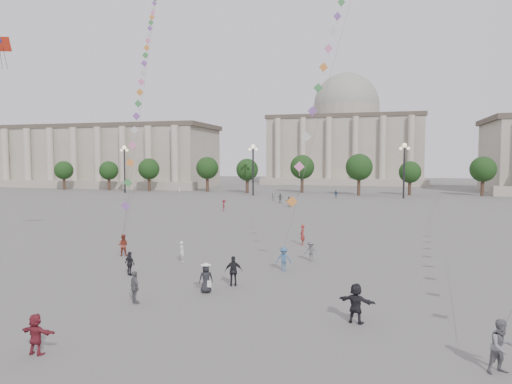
# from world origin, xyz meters

# --- Properties ---
(ground) EXTENTS (360.00, 360.00, 0.00)m
(ground) POSITION_xyz_m (0.00, 0.00, 0.00)
(ground) COLOR #5B5956
(ground) RESTS_ON ground
(hall_west) EXTENTS (84.00, 26.22, 17.20)m
(hall_west) POSITION_xyz_m (-75.00, 93.89, 8.43)
(hall_west) COLOR gray
(hall_west) RESTS_ON ground
(hall_central) EXTENTS (48.30, 34.30, 35.50)m
(hall_central) POSITION_xyz_m (0.00, 129.22, 14.23)
(hall_central) COLOR gray
(hall_central) RESTS_ON ground
(tree_row) EXTENTS (137.12, 5.12, 8.00)m
(tree_row) POSITION_xyz_m (0.00, 78.00, 5.39)
(tree_row) COLOR #39271C
(tree_row) RESTS_ON ground
(lamp_post_far_west) EXTENTS (2.00, 0.90, 10.65)m
(lamp_post_far_west) POSITION_xyz_m (-45.00, 70.00, 7.35)
(lamp_post_far_west) COLOR #262628
(lamp_post_far_west) RESTS_ON ground
(lamp_post_mid_west) EXTENTS (2.00, 0.90, 10.65)m
(lamp_post_mid_west) POSITION_xyz_m (-15.00, 70.00, 7.35)
(lamp_post_mid_west) COLOR #262628
(lamp_post_mid_west) RESTS_ON ground
(lamp_post_mid_east) EXTENTS (2.00, 0.90, 10.65)m
(lamp_post_mid_east) POSITION_xyz_m (15.00, 70.00, 7.35)
(lamp_post_mid_east) COLOR #262628
(lamp_post_mid_east) RESTS_ON ground
(person_crowd_0) EXTENTS (0.99, 0.72, 1.56)m
(person_crowd_0) POSITION_xyz_m (2.30, 68.00, 0.78)
(person_crowd_0) COLOR #344E75
(person_crowd_0) RESTS_ON ground
(person_crowd_3) EXTENTS (1.77, 0.95, 1.82)m
(person_crowd_3) POSITION_xyz_m (9.09, -1.15, 0.91)
(person_crowd_3) COLOR black
(person_crowd_3) RESTS_ON ground
(person_crowd_4) EXTENTS (1.38, 1.20, 1.51)m
(person_crowd_4) POSITION_xyz_m (-8.34, 59.43, 0.75)
(person_crowd_4) COLOR #B5B5B1
(person_crowd_4) RESTS_ON ground
(person_crowd_6) EXTENTS (1.08, 0.78, 1.51)m
(person_crowd_6) POSITION_xyz_m (5.38, 10.90, 0.75)
(person_crowd_6) COLOR #5A5B5F
(person_crowd_6) RESTS_ON ground
(person_crowd_10) EXTENTS (0.40, 0.60, 1.63)m
(person_crowd_10) POSITION_xyz_m (-30.55, 67.56, 0.82)
(person_crowd_10) COLOR silver
(person_crowd_10) RESTS_ON ground
(person_crowd_12) EXTENTS (1.62, 1.03, 1.67)m
(person_crowd_12) POSITION_xyz_m (-3.32, 48.78, 0.84)
(person_crowd_12) COLOR slate
(person_crowd_12) RESTS_ON ground
(person_crowd_13) EXTENTS (0.65, 0.63, 1.50)m
(person_crowd_13) POSITION_xyz_m (-3.64, 8.39, 0.75)
(person_crowd_13) COLOR silver
(person_crowd_13) RESTS_ON ground
(person_crowd_16) EXTENTS (1.10, 0.74, 1.73)m
(person_crowd_16) POSITION_xyz_m (-5.96, 54.33, 0.87)
(person_crowd_16) COLOR #57575B
(person_crowd_16) RESTS_ON ground
(person_crowd_17) EXTENTS (0.87, 1.22, 1.70)m
(person_crowd_17) POSITION_xyz_m (-11.33, 40.42, 0.85)
(person_crowd_17) COLOR maroon
(person_crowd_17) RESTS_ON ground
(person_crowd_19) EXTENTS (0.55, 0.72, 1.76)m
(person_crowd_19) POSITION_xyz_m (3.75, 17.18, 0.88)
(person_crowd_19) COLOR maroon
(person_crowd_19) RESTS_ON ground
(tourist_1) EXTENTS (0.98, 0.71, 1.54)m
(tourist_1) POSITION_xyz_m (-5.21, 3.88, 0.77)
(tourist_1) COLOR black
(tourist_1) RESTS_ON ground
(tourist_2) EXTENTS (1.47, 0.51, 1.57)m
(tourist_2) POSITION_xyz_m (-2.45, -7.65, 0.79)
(tourist_2) COLOR maroon
(tourist_2) RESTS_ON ground
(tourist_3) EXTENTS (1.02, 0.96, 1.69)m
(tourist_3) POSITION_xyz_m (-1.97, -1.18, 0.84)
(tourist_3) COLOR #5C5D61
(tourist_3) RESTS_ON ground
(tourist_4) EXTENTS (1.12, 0.76, 1.76)m
(tourist_4) POSITION_xyz_m (1.92, 3.25, 0.88)
(tourist_4) COLOR black
(tourist_4) RESTS_ON ground
(kite_flyer_0) EXTENTS (0.94, 0.82, 1.66)m
(kite_flyer_0) POSITION_xyz_m (-8.84, 9.11, 0.83)
(kite_flyer_0) COLOR maroon
(kite_flyer_0) RESTS_ON ground
(kite_flyer_1) EXTENTS (1.12, 0.75, 1.61)m
(kite_flyer_1) POSITION_xyz_m (4.03, 7.55, 0.81)
(kite_flyer_1) COLOR #395D81
(kite_flyer_1) RESTS_ON ground
(kite_flyer_2) EXTENTS (1.13, 1.03, 1.88)m
(kite_flyer_2) POSITION_xyz_m (14.14, -4.84, 0.94)
(kite_flyer_2) COLOR slate
(kite_flyer_2) RESTS_ON ground
(hat_person) EXTENTS (0.92, 0.80, 1.69)m
(hat_person) POSITION_xyz_m (0.85, 1.56, 0.85)
(hat_person) COLOR black
(hat_person) RESTS_ON ground
(kite_train_west) EXTENTS (18.07, 41.26, 58.81)m
(kite_train_west) POSITION_xyz_m (-18.14, 31.13, 21.68)
(kite_train_west) COLOR #3F3F3F
(kite_train_west) RESTS_ON ground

